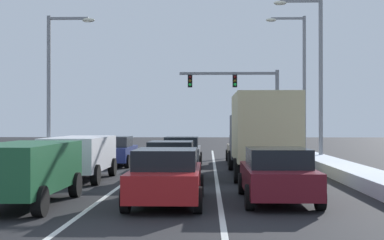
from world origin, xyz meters
TOP-DOWN VIEW (x-y plane):
  - ground_plane at (0.00, 13.26)m, footprint 120.00×120.00m
  - lane_stripe_between_right_lane_and_center_lane at (1.70, 16.57)m, footprint 0.14×36.45m
  - lane_stripe_between_center_lane_and_left_lane at (-1.70, 16.57)m, footprint 0.14×36.45m
  - snow_bank_right_shoulder at (7.00, 16.57)m, footprint 1.50×36.45m
  - snow_bank_left_shoulder at (-7.00, 16.57)m, footprint 1.62×36.45m
  - sedan_maroon_right_lane_nearest at (3.32, 7.24)m, footprint 2.00×4.50m
  - box_truck_right_lane_second at (3.59, 14.31)m, footprint 2.53×7.20m
  - sedan_tan_right_lane_third at (3.39, 21.68)m, footprint 2.00×4.50m
  - sedan_red_center_lane_nearest at (0.24, 6.70)m, footprint 2.00×4.50m
  - sedan_black_center_lane_second at (-0.04, 12.68)m, footprint 2.00×4.50m
  - sedan_gray_center_lane_third at (0.05, 19.32)m, footprint 2.00×4.50m
  - suv_green_left_lane_nearest at (-3.55, 6.29)m, footprint 2.16×4.90m
  - suv_white_left_lane_second at (-3.57, 12.72)m, footprint 2.16×4.90m
  - sedan_navy_left_lane_third at (-3.46, 19.76)m, footprint 2.00×4.50m
  - traffic_light_gantry at (4.27, 33.13)m, footprint 7.54×0.47m
  - street_lamp_right_near at (7.15, 21.54)m, footprint 2.66×0.36m
  - street_lamp_right_mid at (7.44, 28.17)m, footprint 2.66×0.36m
  - street_lamp_left_mid at (-7.06, 21.61)m, footprint 2.66×0.36m

SIDE VIEW (x-z plane):
  - ground_plane at x=0.00m, z-range 0.00..0.00m
  - lane_stripe_between_right_lane_and_center_lane at x=1.70m, z-range 0.00..0.01m
  - lane_stripe_between_center_lane_and_left_lane at x=-1.70m, z-range 0.00..0.01m
  - snow_bank_right_shoulder at x=7.00m, z-range 0.00..0.48m
  - snow_bank_left_shoulder at x=-7.00m, z-range 0.00..0.84m
  - sedan_maroon_right_lane_nearest at x=3.32m, z-range 0.01..1.52m
  - sedan_tan_right_lane_third at x=3.39m, z-range 0.01..1.52m
  - sedan_red_center_lane_nearest at x=0.24m, z-range 0.01..1.52m
  - sedan_black_center_lane_second at x=-0.04m, z-range 0.01..1.52m
  - sedan_gray_center_lane_third at x=0.05m, z-range 0.01..1.52m
  - sedan_navy_left_lane_third at x=-3.46m, z-range 0.01..1.52m
  - suv_green_left_lane_nearest at x=-3.55m, z-range 0.18..1.85m
  - suv_white_left_lane_second at x=-3.57m, z-range 0.18..1.85m
  - box_truck_right_lane_second at x=3.59m, z-range 0.22..3.58m
  - traffic_light_gantry at x=4.27m, z-range 1.40..7.60m
  - street_lamp_left_mid at x=-7.06m, z-range 0.80..8.92m
  - street_lamp_right_near at x=7.15m, z-range 0.82..9.81m
  - street_lamp_right_mid at x=7.44m, z-range 0.83..10.14m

